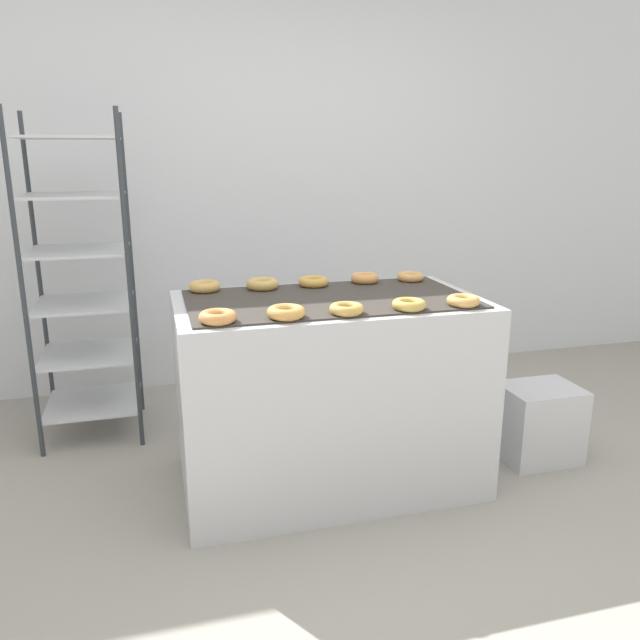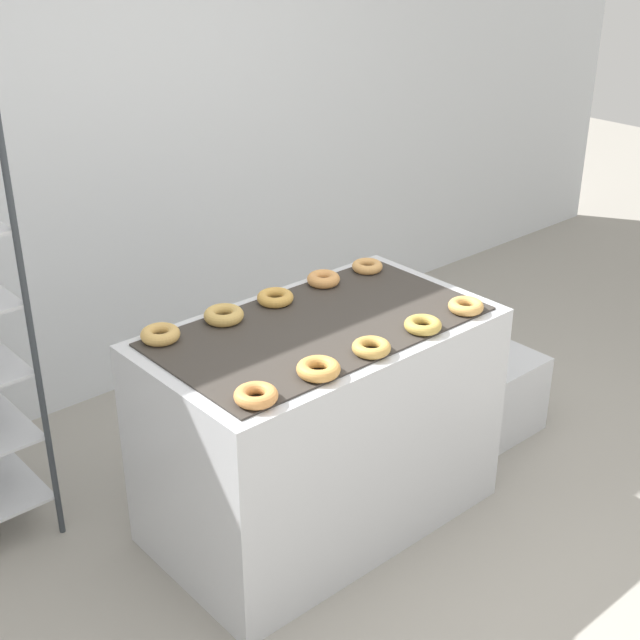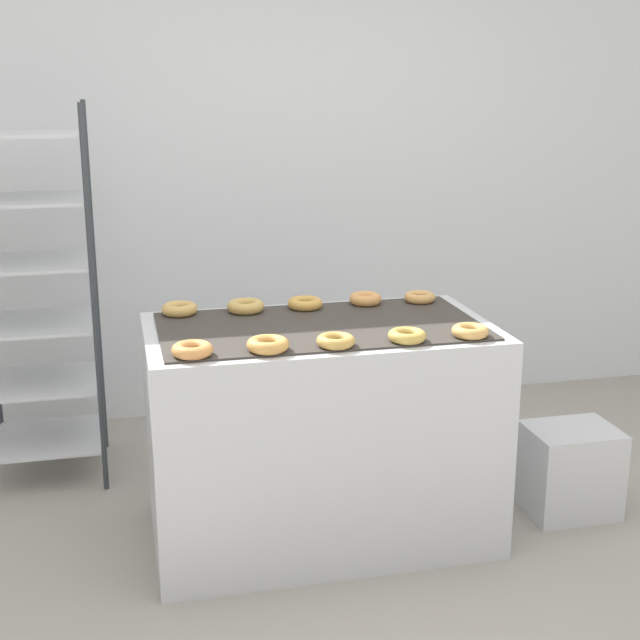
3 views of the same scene
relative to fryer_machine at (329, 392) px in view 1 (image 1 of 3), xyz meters
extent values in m
plane|color=#9E998E|center=(0.00, -0.63, -0.44)|extent=(14.00, 14.00, 0.00)
cube|color=silver|center=(0.00, 1.50, 0.96)|extent=(8.00, 0.05, 2.80)
cube|color=silver|center=(0.00, 0.00, 0.00)|extent=(1.33, 0.76, 0.87)
cube|color=#38332D|center=(0.00, 0.00, 0.43)|extent=(1.22, 0.67, 0.01)
cube|color=#262628|center=(0.36, -0.34, 0.17)|extent=(0.12, 0.07, 0.10)
cylinder|color=#33383D|center=(-1.33, 0.61, 0.41)|extent=(0.02, 0.02, 1.69)
cylinder|color=#33383D|center=(-0.85, 0.61, 0.41)|extent=(0.02, 0.02, 1.69)
cylinder|color=#33383D|center=(-1.33, 1.09, 0.41)|extent=(0.02, 0.02, 1.69)
cylinder|color=#33383D|center=(-0.85, 1.09, 0.41)|extent=(0.02, 0.02, 1.69)
cube|color=silver|center=(-1.09, 0.85, -0.27)|extent=(0.49, 0.49, 0.01)
cube|color=silver|center=(-1.09, 0.85, 0.01)|extent=(0.49, 0.49, 0.01)
cube|color=silver|center=(-1.09, 0.85, 0.29)|extent=(0.49, 0.49, 0.01)
cube|color=silver|center=(-1.09, 0.85, 0.57)|extent=(0.49, 0.49, 0.01)
cube|color=silver|center=(-1.09, 0.85, 0.84)|extent=(0.49, 0.49, 0.01)
cube|color=silver|center=(-1.09, 0.85, 1.12)|extent=(0.49, 0.49, 0.01)
cube|color=silver|center=(1.07, -0.07, -0.25)|extent=(0.37, 0.29, 0.38)
torus|color=#DB914C|center=(-0.51, -0.28, 0.46)|extent=(0.14, 0.14, 0.04)
torus|color=#DA9A4B|center=(-0.25, -0.28, 0.46)|extent=(0.15, 0.15, 0.04)
torus|color=tan|center=(-0.01, -0.28, 0.46)|extent=(0.14, 0.14, 0.04)
torus|color=gold|center=(0.25, -0.28, 0.46)|extent=(0.14, 0.14, 0.04)
torus|color=#DDA356|center=(0.50, -0.28, 0.46)|extent=(0.14, 0.14, 0.04)
torus|color=tan|center=(-0.51, 0.28, 0.46)|extent=(0.14, 0.14, 0.05)
torus|color=tan|center=(-0.25, 0.26, 0.46)|extent=(0.15, 0.15, 0.05)
torus|color=gold|center=(0.00, 0.26, 0.46)|extent=(0.14, 0.14, 0.04)
torus|color=#DB9652|center=(0.26, 0.28, 0.46)|extent=(0.13, 0.13, 0.05)
torus|color=tan|center=(0.49, 0.26, 0.46)|extent=(0.13, 0.13, 0.04)
camera|label=1|loc=(-0.74, -2.54, 1.05)|focal=35.00mm
camera|label=2|loc=(-1.95, -2.22, 1.89)|focal=50.00mm
camera|label=3|loc=(-0.75, -3.19, 1.35)|focal=50.00mm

